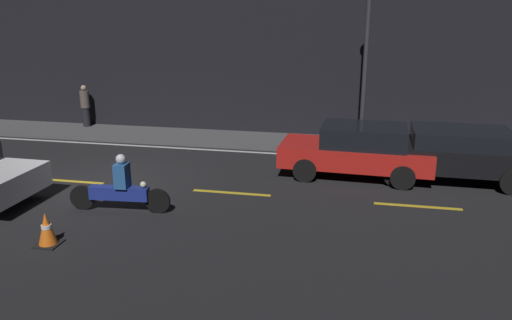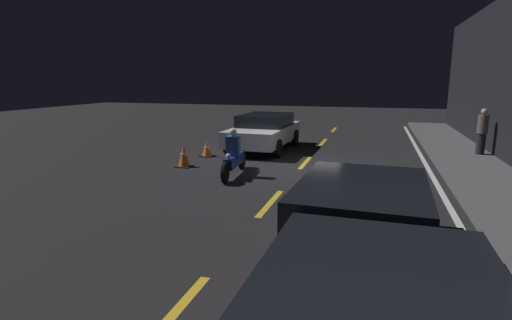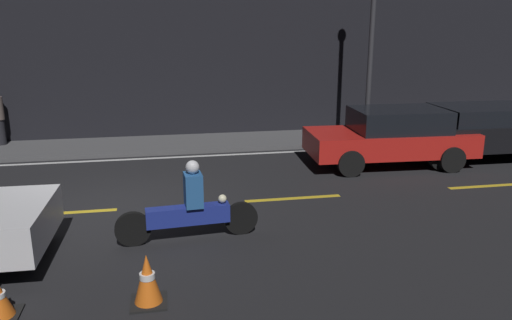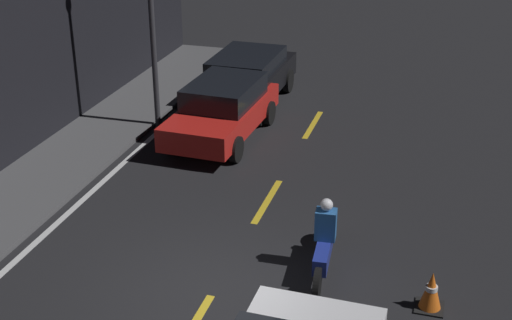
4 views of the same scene
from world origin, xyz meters
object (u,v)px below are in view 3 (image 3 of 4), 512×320
Objects in this scene: van_black at (477,130)px; traffic_cone_mid at (147,280)px; taxi_red at (392,136)px; motorcycle at (188,209)px; street_lamp at (372,32)px.

van_black reaches higher than traffic_cone_mid.
traffic_cone_mid is (-5.88, -5.52, -0.42)m from taxi_red.
van_black is 8.65m from motorcycle.
street_lamp is at bearing -33.08° from van_black.
motorcycle is 3.47× the size of traffic_cone_mid.
traffic_cone_mid is at bearing -129.09° from street_lamp.
van_black is 10.15m from traffic_cone_mid.
van_black is 0.79× the size of street_lamp.
van_black is at bearing -34.03° from street_lamp.
street_lamp is at bearing 50.91° from traffic_cone_mid.
van_black is (2.49, 0.19, 0.01)m from taxi_red.
traffic_cone_mid is at bearing 35.26° from van_black.
van_black is at bearing 34.31° from traffic_cone_mid.
taxi_red is at bearing -92.53° from street_lamp.
van_black is 3.81m from street_lamp.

